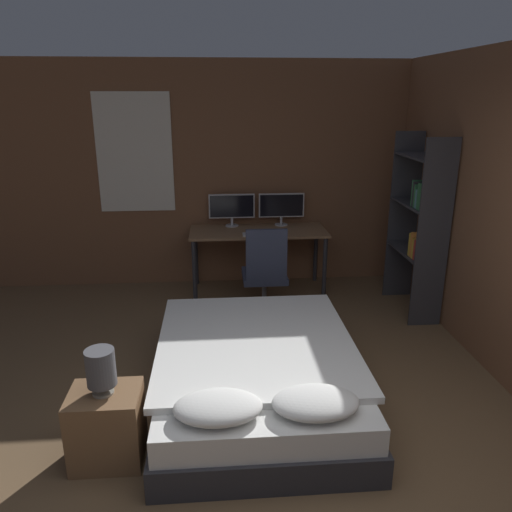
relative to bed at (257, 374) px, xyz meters
name	(u,v)px	position (x,y,z in m)	size (l,w,h in m)	color
wall_back	(258,175)	(0.23, 2.72, 1.12)	(12.00, 0.08, 2.70)	brown
bed	(257,374)	(0.00, 0.00, 0.00)	(1.52, 2.05, 0.54)	#2D2D33
nightstand	(107,426)	(-1.03, -0.58, 0.01)	(0.45, 0.38, 0.49)	brown
bedside_lamp	(101,368)	(-1.03, -0.58, 0.44)	(0.18, 0.18, 0.30)	gray
desk	(258,237)	(0.21, 2.33, 0.44)	(1.62, 0.65, 0.76)	#846042
monitor_left	(232,208)	(-0.09, 2.55, 0.76)	(0.56, 0.16, 0.40)	#B7B7BC
monitor_right	(281,207)	(0.51, 2.55, 0.76)	(0.56, 0.16, 0.40)	#B7B7BC
keyboard	(260,234)	(0.21, 2.11, 0.54)	(0.40, 0.13, 0.02)	#B7B7BC
computer_mouse	(285,233)	(0.50, 2.11, 0.55)	(0.07, 0.05, 0.04)	#B7B7BC
office_chair	(265,280)	(0.22, 1.64, 0.16)	(0.52, 0.52, 0.99)	black
bookshelf	(422,218)	(1.85, 1.53, 0.83)	(0.34, 0.85, 1.92)	#333338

